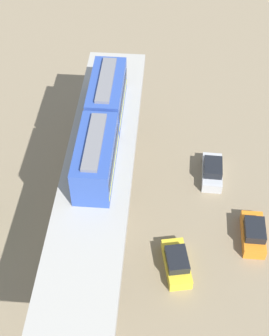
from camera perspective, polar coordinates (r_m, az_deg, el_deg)
The scene contains 6 objects.
ground_plane at distance 43.05m, azimuth -3.58°, elevation -6.25°, with size 120.00×120.00×0.00m, color #84755B.
viaduct at distance 38.54m, azimuth -3.97°, elevation -1.08°, with size 5.20×28.00×7.74m.
train at distance 37.69m, azimuth -3.81°, elevation 5.01°, with size 2.64×13.55×3.24m.
parked_car_orange at distance 42.54m, azimuth 13.54°, elevation -7.31°, with size 1.85×4.22×1.76m.
parked_car_silver at distance 46.34m, azimuth 8.94°, elevation -0.36°, with size 1.92×4.25×1.76m.
parked_car_yellow at distance 39.95m, azimuth 4.87°, elevation -10.81°, with size 2.61×4.48×1.76m.
Camera 1 is at (-4.65, 25.32, 34.50)m, focal length 52.91 mm.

